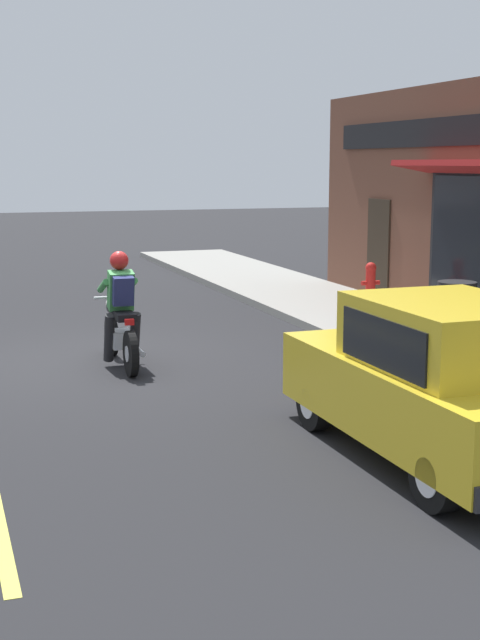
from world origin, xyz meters
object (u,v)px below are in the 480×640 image
motorcycle_with_rider (120,318)px  trash_bin (456,315)px  car_hatchback (439,382)px  fire_hydrant (370,287)px

motorcycle_with_rider → trash_bin: bearing=-12.5°
car_hatchback → fire_hydrant: bearing=67.4°
car_hatchback → fire_hydrant: (3.09, 7.40, -0.19)m
motorcycle_with_rider → fire_hydrant: size_ratio=2.30×
trash_bin → fire_hydrant: 3.53m
motorcycle_with_rider → car_hatchback: size_ratio=0.53×
car_hatchback → trash_bin: car_hatchback is taller
car_hatchback → fire_hydrant: 8.02m
motorcycle_with_rider → fire_hydrant: 5.70m
motorcycle_with_rider → car_hatchback: bearing=-67.4°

